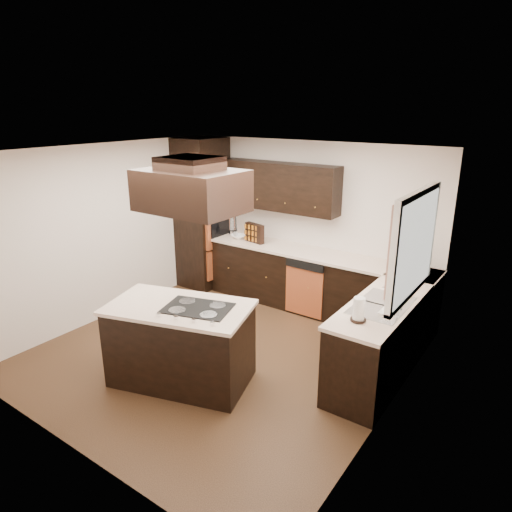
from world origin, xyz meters
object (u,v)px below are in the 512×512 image
at_px(oven_column, 203,224).
at_px(spice_rack, 255,233).
at_px(range_hood, 191,191).
at_px(island, 181,345).

distance_m(oven_column, spice_rack, 1.06).
relative_size(range_hood, spice_rack, 2.91).
relative_size(island, spice_rack, 4.14).
bearing_deg(spice_rack, oven_column, -164.88).
bearing_deg(range_hood, spice_rack, 109.72).
bearing_deg(range_hood, island, -121.71).
distance_m(island, spice_rack, 2.63).
distance_m(oven_column, island, 3.06).
height_order(island, spice_rack, spice_rack).
bearing_deg(island, oven_column, 109.40).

